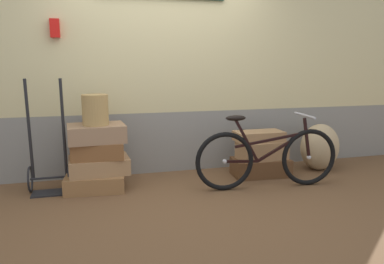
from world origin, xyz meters
The scene contains 13 objects.
ground centered at (0.00, 0.00, -0.03)m, with size 10.13×5.20×0.06m, color brown.
station_building centered at (0.01, 0.85, 1.46)m, with size 8.13×0.74×2.92m.
suitcase_0 centered at (-0.85, 0.30, 0.09)m, with size 0.62×0.47×0.17m, color olive.
suitcase_1 centered at (-0.80, 0.33, 0.26)m, with size 0.63×0.44×0.17m, color #9E754C.
suitcase_2 centered at (-0.80, 0.31, 0.44)m, with size 0.54×0.37×0.18m, color brown.
suitcase_3 centered at (-0.81, 0.34, 0.62)m, with size 0.60×0.44×0.18m, color #937051.
suitcase_4 centered at (1.12, 0.29, 0.11)m, with size 0.68×0.38×0.21m, color brown.
suitcase_5 centered at (1.13, 0.28, 0.32)m, with size 0.58×0.31×0.22m, color #9E754C.
suitcase_6 centered at (1.10, 0.32, 0.49)m, with size 0.59×0.30×0.12m, color #9E754C.
wicker_basket centered at (-0.81, 0.31, 0.87)m, with size 0.27×0.27×0.33m, color #A8844C.
luggage_trolley centered at (-1.32, 0.37, 0.28)m, with size 0.42×0.36×1.21m.
burlap_sack centered at (1.96, 0.33, 0.30)m, with size 0.50×0.43×0.60m, color tan.
bicycle centered at (0.98, -0.14, 0.34)m, with size 1.62×0.46×0.82m.
Camera 1 is at (-0.84, -3.69, 1.35)m, focal length 34.36 mm.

